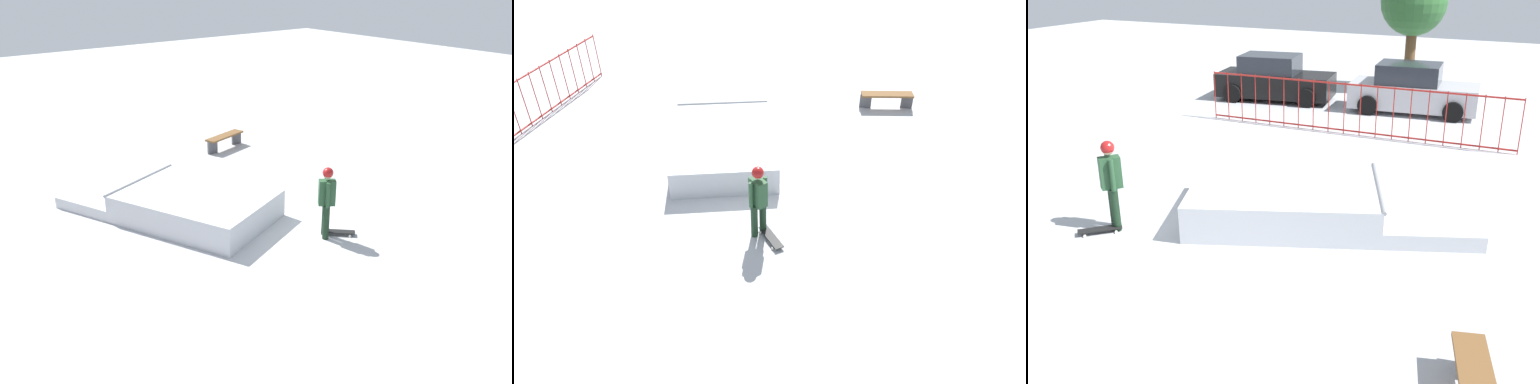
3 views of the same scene
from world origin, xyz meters
TOP-DOWN VIEW (x-y plane):
  - ground_plane at (0.00, 0.00)m, footprint 60.00×60.00m
  - skate_ramp at (1.23, 1.13)m, footprint 5.98×4.42m
  - skater at (-1.89, -0.88)m, footprint 0.41×0.44m
  - skateboard at (-2.01, -1.19)m, footprint 0.71×0.70m
  - park_bench at (5.00, -2.88)m, footprint 0.82×1.65m

SIDE VIEW (x-z plane):
  - ground_plane at x=0.00m, z-range 0.00..0.00m
  - skateboard at x=-2.01m, z-range 0.03..0.12m
  - skate_ramp at x=1.23m, z-range -0.05..0.69m
  - park_bench at x=5.00m, z-range 0.12..0.60m
  - skater at x=-1.89m, z-range 0.14..1.87m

